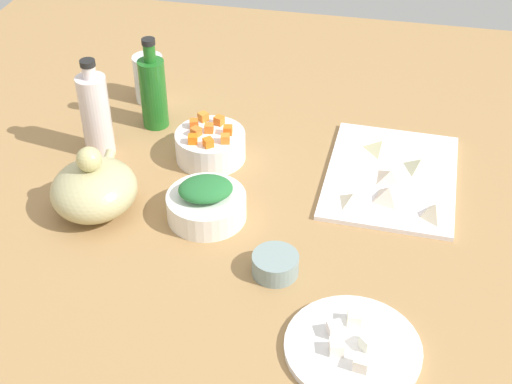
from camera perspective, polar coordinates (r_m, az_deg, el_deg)
The scene contains 31 objects.
tabletop at distance 137.76cm, azimuth 0.00°, elevation -2.15°, with size 190.00×190.00×3.00cm, color #A1794A.
cutting_board at distance 147.99cm, azimuth 10.77°, elevation 1.26°, with size 34.35×25.87×1.00cm, color white.
plate_tofu at distance 113.17cm, azimuth 7.76°, elevation -12.26°, with size 21.31×21.31×1.20cm, color white.
bowl_greens at distance 134.55cm, azimuth -3.98°, elevation -1.16°, with size 15.07×15.07×5.08cm, color white.
bowl_carrots at distance 150.27cm, azimuth -3.67°, elevation 3.71°, with size 14.74×14.74×6.05cm, color white.
bowl_small_side at distance 123.19cm, azimuth 1.56°, elevation -5.82°, with size 8.14×8.14×3.79cm, color gray.
teapot at distance 137.58cm, azimuth -12.84°, elevation 0.30°, with size 18.41×16.24×14.36cm.
bottle_0 at distance 160.03cm, azimuth -8.24°, elevation 8.01°, with size 5.86×5.86×21.07cm.
bottle_1 at distance 152.20cm, azimuth -12.73°, elevation 6.12°, with size 6.23×6.23×21.72cm.
drinking_glass_0 at distance 171.62cm, azimuth -8.56°, elevation 8.98°, with size 7.05×7.05×11.25cm, color white.
carrot_cube_0 at distance 147.85cm, azimuth -4.83°, elevation 4.84°, with size 1.80×1.80×1.80cm, color orange.
carrot_cube_1 at distance 147.94cm, azimuth -2.27°, elevation 4.98°, with size 1.80×1.80×1.80cm, color orange.
carrot_cube_2 at distance 150.50cm, azimuth -4.99°, elevation 5.48°, with size 1.80×1.80×1.80cm, color orange.
carrot_cube_3 at distance 151.25cm, azimuth -2.97°, elevation 5.75°, with size 1.80×1.80×1.80cm, color orange.
carrot_cube_4 at distance 145.23cm, azimuth -2.47°, elevation 4.29°, with size 1.80×1.80×1.80cm, color orange.
carrot_cube_5 at distance 145.51cm, azimuth -5.10°, elevation 4.24°, with size 1.80×1.80×1.80cm, color orange.
carrot_cube_6 at distance 144.22cm, azimuth -3.85°, elevation 3.97°, with size 1.80×1.80×1.80cm, color orange.
carrot_cube_7 at distance 148.77cm, azimuth -3.79°, elevation 5.13°, with size 1.80×1.80×1.80cm, color orange.
carrot_cube_8 at distance 152.72cm, azimuth -4.25°, elevation 6.03°, with size 1.80×1.80×1.80cm, color orange.
chopped_greens_mound at distance 131.98cm, azimuth -4.06°, elevation 0.25°, with size 10.17×8.30×3.27cm, color #276E34.
tofu_cube_0 at distance 110.72cm, azimuth 6.47°, elevation -12.24°, with size 2.20×2.20×2.20cm, color white.
tofu_cube_1 at distance 114.99cm, azimuth 7.88°, elevation -9.97°, with size 2.20×2.20×2.20cm, color white.
tofu_cube_2 at distance 111.97cm, azimuth 8.97°, elevation -11.80°, with size 2.20×2.20×2.20cm, color white.
tofu_cube_3 at distance 109.20cm, azimuth 8.45°, elevation -13.43°, with size 2.20×2.20×2.20cm, color white.
tofu_cube_4 at distance 113.05cm, azimuth 6.34°, elevation -10.87°, with size 2.20×2.20×2.20cm, color white.
dumpling_0 at distance 149.48cm, azimuth 13.04°, elevation 2.17°, with size 5.61×4.82×2.64cm, color beige.
dumpling_1 at distance 139.81cm, azimuth 10.56°, elevation -0.12°, with size 4.97×4.72×3.00cm, color beige.
dumpling_2 at distance 138.42cm, azimuth 7.79°, elevation -0.46°, with size 4.99×4.49×2.06cm, color beige.
dumpling_3 at distance 137.49cm, azimuth 14.11°, elevation -1.44°, with size 4.44×3.88×3.00cm, color beige.
dumpling_4 at distance 154.01cm, azimuth 10.06°, elevation 3.71°, with size 5.96×5.53×2.39cm, color beige.
dumpling_5 at distance 145.43cm, azimuth 10.72°, elevation 1.32°, with size 5.39×4.93×2.18cm, color beige.
Camera 1 is at (-103.79, -22.17, 89.34)cm, focal length 49.93 mm.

